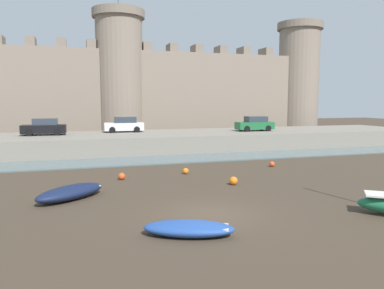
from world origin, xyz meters
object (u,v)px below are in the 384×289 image
at_px(mooring_buoy_off_centre, 122,176).
at_px(car_quay_centre_west, 124,125).
at_px(rowboat_near_channel_left, 189,228).
at_px(mooring_buoy_near_shore, 186,171).
at_px(mooring_buoy_near_channel, 272,164).
at_px(rowboat_midflat_left, 71,192).
at_px(mooring_buoy_mid_mud, 233,181).
at_px(car_quay_centre_east, 255,124).
at_px(car_quay_west, 44,127).

distance_m(mooring_buoy_off_centre, car_quay_centre_west, 16.78).
distance_m(rowboat_near_channel_left, mooring_buoy_near_shore, 11.92).
bearing_deg(mooring_buoy_near_channel, rowboat_near_channel_left, -130.09).
height_order(rowboat_midflat_left, mooring_buoy_mid_mud, rowboat_midflat_left).
xyz_separation_m(rowboat_near_channel_left, mooring_buoy_near_shore, (3.23, 11.48, -0.09)).
bearing_deg(mooring_buoy_mid_mud, car_quay_centre_east, 59.73).
height_order(car_quay_centre_west, car_quay_west, same).
bearing_deg(rowboat_midflat_left, car_quay_west, 97.63).
height_order(rowboat_midflat_left, car_quay_centre_east, car_quay_centre_east).
height_order(mooring_buoy_mid_mud, car_quay_centre_west, car_quay_centre_west).
xyz_separation_m(mooring_buoy_near_shore, car_quay_west, (-10.06, 14.53, 2.28)).
xyz_separation_m(rowboat_midflat_left, mooring_buoy_near_channel, (14.63, 5.53, -0.17)).
relative_size(mooring_buoy_off_centre, mooring_buoy_near_shore, 1.06).
distance_m(mooring_buoy_near_shore, car_quay_centre_west, 16.19).
distance_m(mooring_buoy_off_centre, mooring_buoy_near_channel, 11.66).
height_order(rowboat_midflat_left, car_quay_centre_west, car_quay_centre_west).
bearing_deg(car_quay_west, mooring_buoy_off_centre, -69.57).
distance_m(mooring_buoy_near_channel, car_quay_centre_west, 17.85).
relative_size(rowboat_near_channel_left, mooring_buoy_near_channel, 8.82).
bearing_deg(mooring_buoy_mid_mud, mooring_buoy_near_shore, 113.81).
distance_m(car_quay_centre_east, car_quay_centre_west, 14.32).
bearing_deg(mooring_buoy_near_shore, car_quay_west, 124.70).
bearing_deg(car_quay_centre_west, rowboat_near_channel_left, -92.18).
xyz_separation_m(rowboat_near_channel_left, car_quay_centre_west, (1.04, 27.36, 2.19)).
bearing_deg(mooring_buoy_off_centre, car_quay_west, 110.43).
distance_m(mooring_buoy_near_channel, car_quay_west, 22.10).
relative_size(car_quay_centre_east, car_quay_centre_west, 1.00).
bearing_deg(mooring_buoy_near_shore, car_quay_centre_east, 48.02).
xyz_separation_m(mooring_buoy_off_centre, mooring_buoy_near_shore, (4.43, 0.59, -0.01)).
height_order(mooring_buoy_off_centre, car_quay_centre_west, car_quay_centre_west).
distance_m(rowboat_near_channel_left, mooring_buoy_near_channel, 16.10).
xyz_separation_m(mooring_buoy_near_channel, car_quay_centre_west, (-9.33, 15.04, 2.29)).
xyz_separation_m(mooring_buoy_near_channel, mooring_buoy_near_shore, (-7.14, -0.84, 0.01)).
bearing_deg(rowboat_midflat_left, car_quay_centre_west, 75.56).
relative_size(mooring_buoy_off_centre, car_quay_centre_west, 0.11).
relative_size(mooring_buoy_mid_mud, car_quay_west, 0.12).
bearing_deg(car_quay_centre_west, mooring_buoy_near_shore, -82.16).
xyz_separation_m(mooring_buoy_mid_mud, car_quay_centre_west, (-3.98, 19.95, 2.24)).
relative_size(mooring_buoy_mid_mud, car_quay_centre_west, 0.12).
bearing_deg(rowboat_midflat_left, mooring_buoy_near_channel, 20.70).
relative_size(rowboat_midflat_left, mooring_buoy_near_channel, 9.65).
relative_size(mooring_buoy_near_channel, car_quay_west, 0.10).
bearing_deg(rowboat_near_channel_left, mooring_buoy_near_shore, 74.29).
bearing_deg(car_quay_centre_west, car_quay_west, -170.23).
height_order(mooring_buoy_near_shore, car_quay_centre_west, car_quay_centre_west).
xyz_separation_m(mooring_buoy_near_channel, car_quay_centre_east, (4.74, 12.36, 2.29)).
distance_m(car_quay_centre_east, car_quay_west, 21.98).
distance_m(mooring_buoy_off_centre, mooring_buoy_mid_mud, 7.13).
height_order(mooring_buoy_off_centre, car_quay_centre_east, car_quay_centre_east).
height_order(mooring_buoy_near_shore, car_quay_centre_east, car_quay_centre_east).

